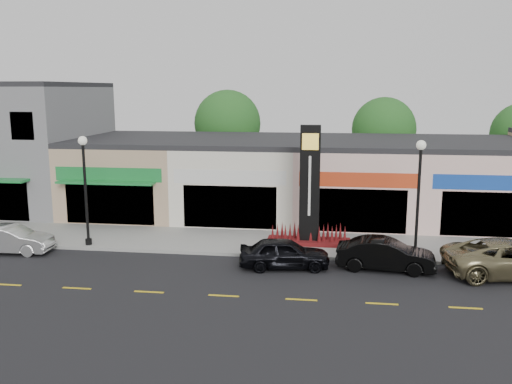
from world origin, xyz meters
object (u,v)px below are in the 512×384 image
lamp_east_near (419,187)px  car_black_sedan (284,253)px  lamp_west_near (85,180)px  car_black_conv (386,255)px  pylon_sign (309,202)px  car_white_van (11,239)px

lamp_east_near → car_black_sedan: (-5.95, -1.86, -2.79)m
lamp_west_near → car_black_conv: lamp_west_near is taller
lamp_east_near → lamp_west_near: bearing=180.0°
pylon_sign → car_white_van: pylon_sign is taller
pylon_sign → car_black_conv: pylon_sign is taller
lamp_east_near → car_white_van: bearing=-176.0°
pylon_sign → car_white_van: 14.77m
car_black_sedan → car_black_conv: 4.45m
pylon_sign → car_white_van: bearing=-168.0°
lamp_west_near → car_black_conv: (14.49, -1.54, -2.77)m
lamp_west_near → car_black_conv: size_ratio=1.28×
car_black_sedan → car_black_conv: bearing=-93.4°
pylon_sign → car_black_conv: (3.49, -3.23, -1.57)m
lamp_west_near → car_white_van: 4.59m
car_white_van → car_black_sedan: car_black_sedan is taller
car_black_conv → lamp_east_near: bearing=-38.1°
car_black_sedan → lamp_west_near: bearing=72.0°
car_white_van → car_black_conv: (17.86, -0.19, 0.04)m
lamp_east_near → pylon_sign: pylon_sign is taller
lamp_west_near → car_black_sedan: lamp_west_near is taller
lamp_west_near → car_white_van: bearing=-158.2°
lamp_east_near → car_black_sedan: bearing=-162.6°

